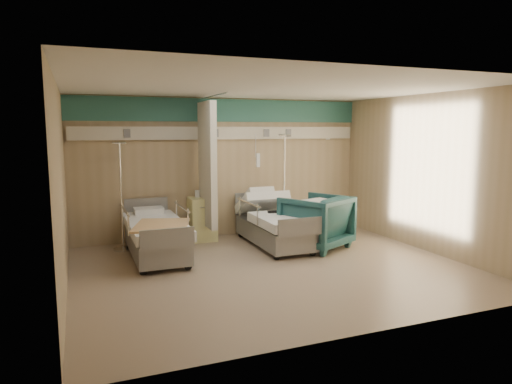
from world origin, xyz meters
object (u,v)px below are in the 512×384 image
bed_right (274,229)px  visitor_armchair (316,222)px  iv_stand_right (284,214)px  iv_stand_left (123,228)px  bed_left (156,239)px  bedside_cabinet (202,219)px

bed_right → visitor_armchair: visitor_armchair is taller
bed_right → visitor_armchair: size_ratio=2.00×
iv_stand_right → iv_stand_left: iv_stand_right is taller
bed_left → visitor_armchair: bearing=-8.6°
bed_right → bedside_cabinet: size_ratio=2.54×
bed_right → visitor_armchair: bearing=-33.6°
iv_stand_right → iv_stand_left: bearing=-179.5°
bedside_cabinet → visitor_armchair: (1.80, -1.33, 0.07)m
visitor_armchair → iv_stand_right: iv_stand_right is taller
bed_left → bedside_cabinet: bedside_cabinet is taller
bed_right → iv_stand_right: (0.55, 0.75, 0.11)m
bed_right → bedside_cabinet: (-1.15, 0.90, 0.11)m
bed_right → iv_stand_right: 0.94m
bed_left → visitor_armchair: (2.85, -0.43, 0.18)m
bedside_cabinet → visitor_armchair: visitor_armchair is taller
bed_left → iv_stand_right: 2.85m
bed_right → visitor_armchair: (0.65, -0.43, 0.18)m
bed_right → visitor_armchair: 0.80m
bed_right → bed_left: same height
bed_right → bedside_cabinet: bedside_cabinet is taller
bed_right → iv_stand_left: (-2.68, 0.72, 0.08)m
bed_right → bedside_cabinet: bearing=142.0°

